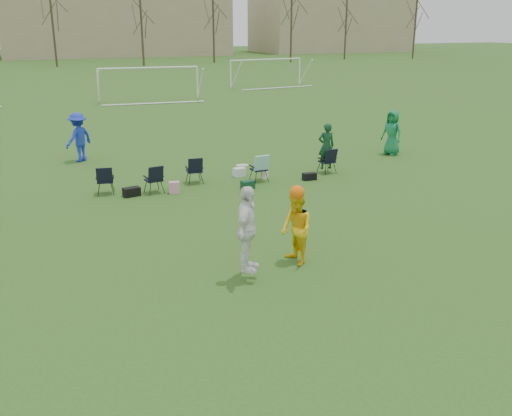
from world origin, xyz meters
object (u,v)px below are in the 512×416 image
fielder_blue (78,137)px  center_contest (272,228)px  fielder_green_far (392,133)px  goal_right (266,65)px  goal_mid (149,74)px

fielder_blue → center_contest: bearing=62.9°
fielder_blue → fielder_green_far: size_ratio=1.04×
fielder_green_far → goal_right: bearing=147.2°
fielder_blue → center_contest: (2.93, -13.24, 0.05)m
fielder_blue → goal_mid: bearing=-150.1°
fielder_blue → goal_mid: (6.87, 18.36, 0.91)m
center_contest → goal_mid: bearing=82.9°
fielder_green_far → goal_right: 28.85m
center_contest → fielder_blue: bearing=102.5°
fielder_blue → fielder_green_far: (12.78, -3.82, -0.04)m
fielder_green_far → center_contest: center_contest is taller
goal_mid → goal_right: bearing=30.6°
fielder_blue → fielder_green_far: fielder_blue is taller
center_contest → goal_mid: (3.94, 31.60, 0.86)m
goal_right → goal_mid: bearing=-161.4°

